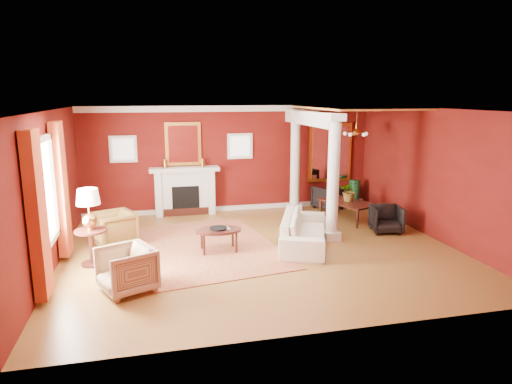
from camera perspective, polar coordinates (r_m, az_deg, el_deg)
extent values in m
plane|color=brown|center=(9.65, 0.60, -7.23)|extent=(8.00, 8.00, 0.00)
cube|color=#59110C|center=(12.65, -3.15, 4.16)|extent=(8.00, 0.04, 2.90)
cube|color=#59110C|center=(6.02, 8.58, -4.85)|extent=(8.00, 0.04, 2.90)
cube|color=#59110C|center=(9.20, -24.37, 0.09)|extent=(0.04, 7.00, 2.90)
cube|color=#59110C|center=(10.92, 21.48, 2.07)|extent=(0.04, 7.00, 2.90)
cube|color=white|center=(9.11, 0.64, 10.26)|extent=(8.00, 7.00, 0.04)
cube|color=silver|center=(12.48, -8.86, -0.04)|extent=(1.60, 0.34, 1.20)
cube|color=black|center=(12.34, -8.77, -0.89)|extent=(0.72, 0.03, 0.70)
cube|color=black|center=(12.42, -8.72, -2.47)|extent=(1.20, 0.05, 0.20)
cube|color=silver|center=(12.32, -8.94, 2.83)|extent=(1.85, 0.42, 0.10)
cube|color=silver|center=(12.42, -12.07, -0.23)|extent=(0.16, 0.40, 1.20)
cube|color=silver|center=(12.51, -5.65, 0.08)|extent=(0.16, 0.40, 1.20)
cube|color=#EDC045|center=(12.40, -9.10, 5.96)|extent=(0.95, 0.06, 1.15)
cube|color=white|center=(12.37, -9.09, 5.95)|extent=(0.78, 0.02, 0.98)
cube|color=silver|center=(12.41, -16.27, 5.17)|extent=(0.70, 0.06, 0.70)
cube|color=white|center=(12.38, -16.28, 5.15)|extent=(0.54, 0.02, 0.54)
cube|color=silver|center=(12.62, -2.02, 5.75)|extent=(0.70, 0.06, 0.70)
cube|color=white|center=(12.59, -1.99, 5.74)|extent=(0.54, 0.02, 0.54)
cube|color=white|center=(8.60, -25.07, -0.06)|extent=(0.03, 1.30, 1.70)
cube|color=silver|center=(7.92, -25.83, -1.09)|extent=(0.08, 0.10, 1.90)
cube|color=silver|center=(9.27, -24.00, 0.83)|extent=(0.08, 0.10, 1.90)
cube|color=#A23A1B|center=(7.66, -25.69, -2.66)|extent=(0.18, 0.55, 2.60)
cube|color=#A23A1B|center=(9.57, -23.19, 0.32)|extent=(0.18, 0.55, 2.60)
cube|color=silver|center=(10.40, 9.39, -5.37)|extent=(0.34, 0.34, 0.20)
cylinder|color=silver|center=(10.08, 9.65, 1.97)|extent=(0.26, 0.26, 2.50)
cube|color=silver|center=(9.94, 9.91, 9.20)|extent=(0.36, 0.36, 0.16)
cube|color=silver|center=(12.84, 4.81, -1.89)|extent=(0.34, 0.34, 0.20)
cylinder|color=silver|center=(12.58, 4.92, 4.09)|extent=(0.26, 0.26, 2.50)
cube|color=silver|center=(12.47, 5.02, 9.88)|extent=(0.36, 0.36, 0.16)
cube|color=silver|center=(11.43, 6.74, 9.14)|extent=(0.30, 3.20, 0.32)
cube|color=#DD9041|center=(11.72, 12.41, 10.24)|extent=(2.30, 3.40, 0.04)
cube|color=#EDC045|center=(13.41, 9.22, 4.90)|extent=(1.30, 0.06, 1.70)
cube|color=white|center=(13.37, 9.27, 4.88)|extent=(1.10, 0.02, 1.50)
cylinder|color=#A66D34|center=(11.80, 12.46, 8.82)|extent=(0.02, 0.02, 0.65)
sphere|color=#A66D34|center=(11.82, 12.39, 7.25)|extent=(0.20, 0.20, 0.20)
sphere|color=white|center=(11.95, 13.60, 7.09)|extent=(0.09, 0.09, 0.09)
sphere|color=white|center=(12.10, 12.21, 7.22)|extent=(0.09, 0.09, 0.09)
sphere|color=white|center=(11.88, 11.05, 7.18)|extent=(0.09, 0.09, 0.09)
sphere|color=white|center=(11.58, 11.71, 7.03)|extent=(0.09, 0.09, 0.09)
sphere|color=white|center=(11.63, 13.33, 6.98)|extent=(0.09, 0.09, 0.09)
cube|color=silver|center=(12.50, -3.19, 10.37)|extent=(8.00, 0.08, 0.16)
cube|color=silver|center=(12.88, -3.05, -2.00)|extent=(8.00, 0.08, 0.12)
cube|color=maroon|center=(9.86, -6.59, -6.82)|extent=(3.49, 4.31, 0.02)
imported|color=beige|center=(9.85, 6.05, -4.14)|extent=(1.46, 2.38, 0.90)
imported|color=black|center=(10.23, -17.35, -4.23)|extent=(1.01, 1.04, 0.83)
imported|color=tan|center=(7.86, -15.89, -9.07)|extent=(1.02, 1.05, 0.83)
cylinder|color=black|center=(9.45, -4.70, -4.79)|extent=(0.95, 0.95, 0.05)
cylinder|color=black|center=(9.29, -6.52, -6.70)|extent=(0.05, 0.05, 0.42)
cylinder|color=black|center=(9.38, -2.47, -6.44)|extent=(0.05, 0.05, 0.42)
cylinder|color=black|center=(9.68, -6.81, -5.93)|extent=(0.05, 0.05, 0.42)
cylinder|color=black|center=(9.77, -2.93, -5.69)|extent=(0.05, 0.05, 0.42)
imported|color=black|center=(9.41, -4.34, -4.00)|extent=(0.16, 0.04, 0.22)
cylinder|color=black|center=(9.38, -19.69, -8.40)|extent=(0.44, 0.44, 0.04)
cylinder|color=black|center=(9.28, -19.83, -6.57)|extent=(0.10, 0.10, 0.67)
cylinder|color=black|center=(9.18, -19.98, -4.58)|extent=(0.59, 0.59, 0.04)
sphere|color=#A66D34|center=(9.13, -20.07, -3.38)|extent=(0.28, 0.28, 0.28)
cylinder|color=#A66D34|center=(9.08, -20.16, -2.18)|extent=(0.03, 0.03, 0.30)
cone|color=white|center=(9.02, -20.28, -0.53)|extent=(0.44, 0.44, 0.30)
imported|color=black|center=(11.98, 11.46, -1.64)|extent=(1.01, 1.52, 0.80)
imported|color=black|center=(11.18, 15.98, -3.12)|extent=(0.80, 0.77, 0.70)
imported|color=black|center=(13.11, 9.01, -0.51)|extent=(0.90, 0.88, 0.73)
sphere|color=#123A1E|center=(13.47, 12.12, -1.19)|extent=(0.34, 0.34, 0.34)
cylinder|color=#123A1E|center=(13.42, 12.17, -0.19)|extent=(0.30, 0.30, 0.80)
imported|color=#26591E|center=(11.87, 11.68, 1.25)|extent=(0.65, 0.68, 0.42)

